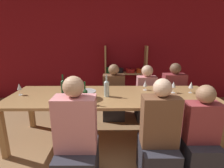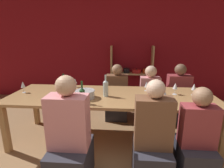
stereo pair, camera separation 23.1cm
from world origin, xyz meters
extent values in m
cube|color=maroon|center=(0.00, 3.83, 1.35)|extent=(8.80, 0.06, 2.70)
cube|color=tan|center=(-0.25, 3.63, 0.72)|extent=(0.04, 0.30, 1.44)
cube|color=tan|center=(0.78, 3.63, 0.72)|extent=(0.04, 0.30, 1.44)
cube|color=tan|center=(0.26, 3.63, 0.02)|extent=(1.03, 0.30, 0.04)
cylinder|color=gold|center=(0.13, 3.63, 0.09)|extent=(0.21, 0.21, 0.11)
sphere|color=black|center=(0.13, 3.63, 0.16)|extent=(0.02, 0.02, 0.02)
cylinder|color=#338447|center=(0.39, 3.63, 0.11)|extent=(0.17, 0.17, 0.14)
sphere|color=black|center=(0.39, 3.63, 0.19)|extent=(0.02, 0.02, 0.02)
cylinder|color=red|center=(0.65, 3.63, 0.11)|extent=(0.23, 0.23, 0.14)
sphere|color=black|center=(0.65, 3.63, 0.19)|extent=(0.02, 0.02, 0.02)
cube|color=tan|center=(0.26, 3.63, 0.74)|extent=(1.03, 0.30, 0.04)
cylinder|color=#338447|center=(-0.13, 3.63, 0.82)|extent=(0.23, 0.23, 0.13)
sphere|color=black|center=(-0.13, 3.63, 0.90)|extent=(0.02, 0.02, 0.02)
cylinder|color=black|center=(0.13, 3.63, 0.81)|extent=(0.16, 0.16, 0.12)
sphere|color=black|center=(0.13, 3.63, 0.88)|extent=(0.02, 0.02, 0.02)
cylinder|color=red|center=(0.39, 3.63, 0.80)|extent=(0.23, 0.23, 0.09)
sphere|color=black|center=(0.39, 3.63, 0.86)|extent=(0.02, 0.02, 0.02)
cylinder|color=#E0561E|center=(0.65, 3.63, 0.81)|extent=(0.20, 0.20, 0.10)
sphere|color=black|center=(0.65, 3.63, 0.87)|extent=(0.02, 0.02, 0.02)
cube|color=#AD7F4C|center=(-0.10, 1.73, 0.76)|extent=(3.16, 1.04, 0.04)
cube|color=#AD7F4C|center=(-1.60, 1.29, 0.37)|extent=(0.08, 0.08, 0.74)
cube|color=#AD7F4C|center=(1.40, 1.29, 0.37)|extent=(0.08, 0.08, 0.74)
cube|color=#AD7F4C|center=(-1.60, 2.17, 0.37)|extent=(0.08, 0.08, 0.74)
cube|color=#AD7F4C|center=(1.40, 2.17, 0.37)|extent=(0.08, 0.08, 0.74)
cylinder|color=#B7BABC|center=(-0.48, 1.56, 0.84)|extent=(0.28, 0.28, 0.12)
torus|color=#B7BABC|center=(-0.48, 1.56, 0.89)|extent=(0.29, 0.29, 0.01)
cylinder|color=#19381E|center=(-0.84, 1.72, 0.89)|extent=(0.07, 0.07, 0.22)
cone|color=#19381E|center=(-0.84, 1.72, 1.02)|extent=(0.07, 0.07, 0.03)
cylinder|color=#19381E|center=(-0.84, 1.72, 1.07)|extent=(0.03, 0.03, 0.07)
cylinder|color=#B2C6C1|center=(-0.18, 1.66, 0.89)|extent=(0.08, 0.08, 0.22)
cone|color=#B2C6C1|center=(-0.18, 1.66, 1.02)|extent=(0.08, 0.08, 0.04)
cylinder|color=#B2C6C1|center=(-0.18, 1.66, 1.07)|extent=(0.03, 0.03, 0.07)
cylinder|color=#1E4C23|center=(-0.46, 1.34, 0.87)|extent=(0.07, 0.07, 0.19)
cone|color=#1E4C23|center=(-0.46, 1.34, 0.98)|extent=(0.07, 0.07, 0.03)
cylinder|color=#1E4C23|center=(-0.46, 1.34, 1.04)|extent=(0.03, 0.03, 0.09)
cylinder|color=white|center=(0.46, 1.99, 0.78)|extent=(0.06, 0.06, 0.00)
cylinder|color=white|center=(0.46, 1.99, 0.81)|extent=(0.01, 0.01, 0.06)
cone|color=white|center=(0.46, 1.99, 0.89)|extent=(0.06, 0.06, 0.10)
cylinder|color=maroon|center=(0.46, 1.99, 0.87)|extent=(0.04, 0.04, 0.04)
cylinder|color=white|center=(-1.53, 1.74, 0.78)|extent=(0.06, 0.06, 0.00)
cylinder|color=white|center=(-1.53, 1.74, 0.82)|extent=(0.01, 0.01, 0.08)
cone|color=white|center=(-1.53, 1.74, 0.92)|extent=(0.07, 0.07, 0.10)
cylinder|color=maroon|center=(-1.53, 1.74, 0.89)|extent=(0.04, 0.04, 0.04)
cylinder|color=white|center=(0.89, 1.84, 0.78)|extent=(0.07, 0.07, 0.00)
cylinder|color=white|center=(0.89, 1.84, 0.83)|extent=(0.01, 0.01, 0.09)
cone|color=white|center=(0.89, 1.84, 0.92)|extent=(0.07, 0.07, 0.10)
cylinder|color=beige|center=(0.89, 1.84, 0.89)|extent=(0.04, 0.04, 0.04)
cylinder|color=white|center=(1.17, 1.83, 0.78)|extent=(0.06, 0.06, 0.00)
cylinder|color=white|center=(1.17, 1.83, 0.82)|extent=(0.01, 0.01, 0.08)
cone|color=white|center=(1.17, 1.83, 0.91)|extent=(0.07, 0.07, 0.10)
cylinder|color=beige|center=(1.17, 1.83, 0.88)|extent=(0.04, 0.04, 0.04)
cylinder|color=white|center=(-0.79, 2.11, 0.78)|extent=(0.06, 0.06, 0.00)
cylinder|color=white|center=(-0.79, 2.11, 0.82)|extent=(0.01, 0.01, 0.07)
cone|color=white|center=(-0.79, 2.11, 0.90)|extent=(0.07, 0.07, 0.08)
cylinder|color=maroon|center=(-0.79, 2.11, 0.88)|extent=(0.04, 0.04, 0.03)
cylinder|color=white|center=(0.67, 1.60, 0.78)|extent=(0.07, 0.07, 0.00)
cylinder|color=white|center=(0.67, 1.60, 0.81)|extent=(0.01, 0.01, 0.06)
cone|color=white|center=(0.67, 1.60, 0.88)|extent=(0.07, 0.07, 0.08)
cylinder|color=beige|center=(0.67, 1.60, 0.86)|extent=(0.04, 0.04, 0.03)
cube|color=#2D2D38|center=(0.43, 0.91, 0.23)|extent=(0.41, 0.51, 0.46)
cube|color=brown|center=(0.43, 0.91, 0.75)|extent=(0.41, 0.22, 0.57)
sphere|color=beige|center=(0.43, 0.91, 1.13)|extent=(0.20, 0.20, 0.20)
cube|color=#2D2D38|center=(-0.06, 2.60, 0.20)|extent=(0.44, 0.55, 0.41)
cube|color=brown|center=(-0.06, 2.60, 0.66)|extent=(0.44, 0.24, 0.50)
sphere|color=#9E7556|center=(-0.06, 2.60, 1.02)|extent=(0.22, 0.22, 0.22)
cube|color=#2D2D38|center=(-0.49, 0.82, 0.23)|extent=(0.43, 0.54, 0.47)
cube|color=pink|center=(-0.49, 0.82, 0.77)|extent=(0.43, 0.24, 0.60)
sphere|color=tan|center=(-0.49, 0.82, 1.17)|extent=(0.22, 0.22, 0.22)
cube|color=#2D2D38|center=(1.16, 2.56, 0.20)|extent=(0.44, 0.55, 0.40)
cube|color=#99383D|center=(1.16, 2.56, 0.67)|extent=(0.44, 0.24, 0.53)
sphere|color=brown|center=(1.16, 2.56, 1.05)|extent=(0.22, 0.22, 0.22)
cube|color=#2D2D38|center=(0.90, 0.93, 0.25)|extent=(0.37, 0.46, 0.49)
cube|color=#99383D|center=(0.90, 0.93, 0.73)|extent=(0.37, 0.20, 0.46)
sphere|color=#9E7556|center=(0.90, 0.93, 1.06)|extent=(0.20, 0.20, 0.20)
cube|color=#2D2D38|center=(0.60, 2.53, 0.21)|extent=(0.39, 0.48, 0.42)
cube|color=pink|center=(0.60, 2.53, 0.66)|extent=(0.39, 0.21, 0.47)
sphere|color=beige|center=(0.60, 2.53, 1.01)|extent=(0.23, 0.23, 0.23)
camera|label=1|loc=(-0.12, -0.85, 1.65)|focal=28.00mm
camera|label=2|loc=(0.11, -0.84, 1.65)|focal=28.00mm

